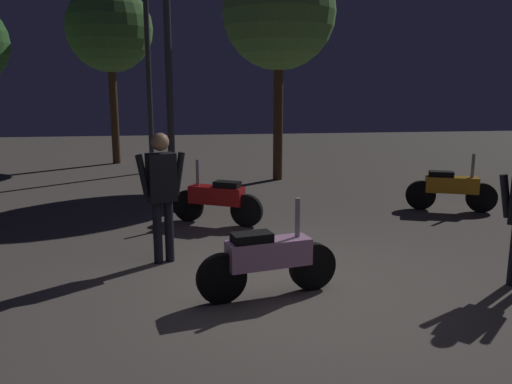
# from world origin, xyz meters

# --- Properties ---
(ground_plane) EXTENTS (40.00, 40.00, 0.00)m
(ground_plane) POSITION_xyz_m (0.00, 0.00, 0.00)
(ground_plane) COLOR #605951
(motorcycle_pink_foreground) EXTENTS (1.64, 0.49, 1.11)m
(motorcycle_pink_foreground) POSITION_xyz_m (-0.35, -0.21, 0.44)
(motorcycle_pink_foreground) COLOR black
(motorcycle_pink_foreground) RESTS_ON ground_plane
(motorcycle_red_parked_left) EXTENTS (1.51, 0.86, 1.11)m
(motorcycle_red_parked_left) POSITION_xyz_m (-0.71, 2.98, 0.44)
(motorcycle_red_parked_left) COLOR black
(motorcycle_red_parked_left) RESTS_ON ground_plane
(motorcycle_orange_parked_right) EXTENTS (1.59, 0.69, 1.11)m
(motorcycle_orange_parked_right) POSITION_xyz_m (3.77, 3.31, 0.44)
(motorcycle_orange_parked_right) COLOR black
(motorcycle_orange_parked_right) RESTS_ON ground_plane
(person_bystander_far) EXTENTS (0.66, 0.34, 1.75)m
(person_bystander_far) POSITION_xyz_m (-1.55, 1.12, 1.05)
(person_bystander_far) COLOR black
(person_bystander_far) RESTS_ON ground_plane
(streetlamp_near) EXTENTS (0.36, 0.36, 5.07)m
(streetlamp_near) POSITION_xyz_m (-2.12, 8.73, 3.22)
(streetlamp_near) COLOR #38383D
(streetlamp_near) RESTS_ON ground_plane
(streetlamp_far) EXTENTS (0.36, 0.36, 5.76)m
(streetlamp_far) POSITION_xyz_m (-1.49, 4.72, 3.59)
(streetlamp_far) COLOR #38383D
(streetlamp_far) RESTS_ON ground_plane
(tree_center_bg) EXTENTS (2.75, 2.75, 5.47)m
(tree_center_bg) POSITION_xyz_m (1.12, 7.11, 4.08)
(tree_center_bg) COLOR #4C331E
(tree_center_bg) RESTS_ON ground_plane
(tree_right_bg) EXTENTS (2.54, 2.54, 5.29)m
(tree_right_bg) POSITION_xyz_m (-3.32, 10.63, 4.00)
(tree_right_bg) COLOR #4C331E
(tree_right_bg) RESTS_ON ground_plane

